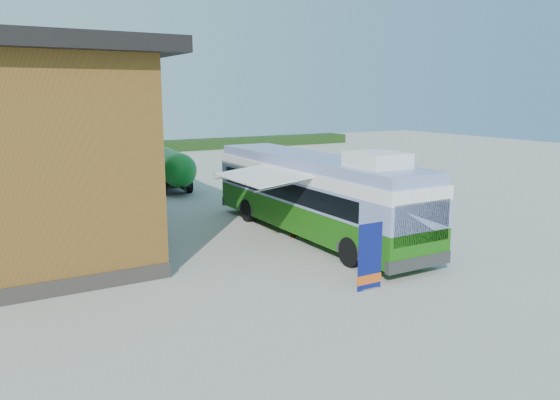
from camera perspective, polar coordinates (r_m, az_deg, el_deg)
ground at (r=20.95m, az=5.64°, el=-5.09°), size 100.00×100.00×0.00m
hedge at (r=58.03m, az=-10.13°, el=5.65°), size 40.00×3.00×1.00m
bus at (r=22.38m, az=3.60°, el=0.81°), size 2.70×12.51×3.84m
awning at (r=21.24m, az=-1.26°, el=2.92°), size 2.64×4.31×0.52m
banner at (r=16.62m, az=9.35°, el=-6.49°), size 0.90×0.18×2.06m
picnic_table at (r=23.59m, az=5.30°, el=-1.75°), size 1.54×1.40×0.80m
person_a at (r=22.39m, az=1.47°, el=-1.42°), size 0.83×0.83×1.94m
person_b at (r=22.27m, az=-13.40°, el=-2.27°), size 0.72×0.86×1.58m
slurry_tanker at (r=33.84m, az=-11.40°, el=3.41°), size 2.40×6.70×2.48m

